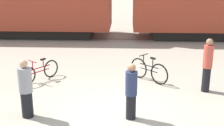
{
  "coord_description": "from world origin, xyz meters",
  "views": [
    {
      "loc": [
        0.25,
        -7.96,
        4.04
      ],
      "look_at": [
        -0.18,
        1.32,
        1.1
      ],
      "focal_mm": 50.0,
      "sensor_mm": 36.0,
      "label": 1
    }
  ],
  "objects_px": {
    "person_in_navy": "(131,91)",
    "bicycle_maroon": "(40,72)",
    "person_in_red": "(207,65)",
    "bicycle_black": "(149,70)",
    "person_in_grey": "(26,89)"
  },
  "relations": [
    {
      "from": "bicycle_maroon",
      "to": "person_in_navy",
      "type": "height_order",
      "value": "person_in_navy"
    },
    {
      "from": "person_in_navy",
      "to": "person_in_red",
      "type": "height_order",
      "value": "person_in_red"
    },
    {
      "from": "person_in_navy",
      "to": "bicycle_black",
      "type": "bearing_deg",
      "value": -84.72
    },
    {
      "from": "person_in_navy",
      "to": "person_in_grey",
      "type": "xyz_separation_m",
      "value": [
        -2.85,
        -0.01,
        0.02
      ]
    },
    {
      "from": "person_in_grey",
      "to": "bicycle_maroon",
      "type": "bearing_deg",
      "value": -119.16
    },
    {
      "from": "bicycle_maroon",
      "to": "person_in_navy",
      "type": "bearing_deg",
      "value": -40.32
    },
    {
      "from": "person_in_navy",
      "to": "person_in_red",
      "type": "xyz_separation_m",
      "value": [
        2.51,
        2.05,
        0.12
      ]
    },
    {
      "from": "person_in_navy",
      "to": "person_in_grey",
      "type": "relative_size",
      "value": 0.96
    },
    {
      "from": "bicycle_black",
      "to": "person_in_red",
      "type": "distance_m",
      "value": 2.09
    },
    {
      "from": "bicycle_maroon",
      "to": "person_in_grey",
      "type": "distance_m",
      "value": 2.84
    },
    {
      "from": "person_in_navy",
      "to": "bicycle_maroon",
      "type": "bearing_deg",
      "value": -22.0
    },
    {
      "from": "bicycle_black",
      "to": "person_in_grey",
      "type": "xyz_separation_m",
      "value": [
        -3.53,
        -2.94,
        0.42
      ]
    },
    {
      "from": "person_in_red",
      "to": "person_in_grey",
      "type": "relative_size",
      "value": 1.09
    },
    {
      "from": "person_in_grey",
      "to": "bicycle_black",
      "type": "bearing_deg",
      "value": -177.53
    },
    {
      "from": "person_in_navy",
      "to": "person_in_grey",
      "type": "distance_m",
      "value": 2.85
    }
  ]
}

